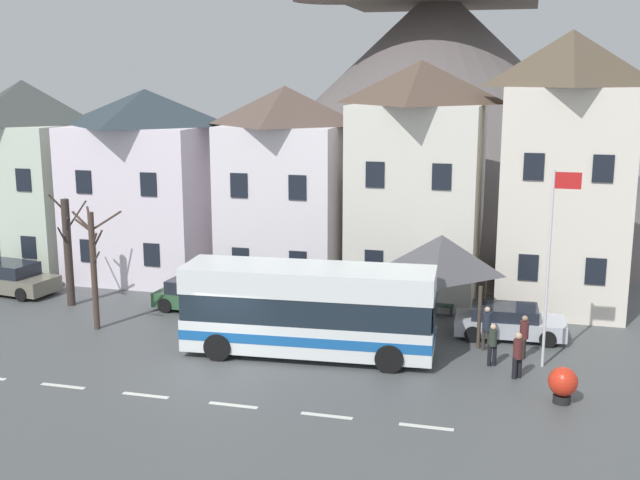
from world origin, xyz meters
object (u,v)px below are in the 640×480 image
object	(u,v)px
parked_car_02	(11,278)
pedestrian_02	(524,334)
townhouse_03	(419,179)
pedestrian_01	(518,354)
pedestrian_03	(487,325)
bare_tree_01	(94,265)
townhouse_02	(286,189)
hilltop_castle	(435,100)
bus_shelter	(441,255)
flagpole	(551,255)
transit_bus	(309,311)
public_bench	(433,303)
townhouse_04	(565,173)
parked_car_01	(508,322)
pedestrian_00	(493,343)
parked_car_00	(200,295)
bare_tree_00	(68,251)
townhouse_01	(149,184)
townhouse_00	(29,175)
harbour_buoy	(563,383)

from	to	relation	value
parked_car_02	pedestrian_02	distance (m)	23.61
townhouse_03	pedestrian_01	distance (m)	12.12
pedestrian_03	bare_tree_01	xyz separation A→B (m)	(-15.36, -1.46, 1.69)
townhouse_02	hilltop_castle	bearing A→B (deg)	74.00
bus_shelter	pedestrian_02	bearing A→B (deg)	-35.61
flagpole	bare_tree_01	bearing A→B (deg)	-179.22
transit_bus	public_bench	xyz separation A→B (m)	(3.80, 6.25, -1.19)
pedestrian_01	townhouse_04	bearing A→B (deg)	80.42
townhouse_04	hilltop_castle	xyz separation A→B (m)	(-7.66, 17.23, 2.54)
pedestrian_01	townhouse_02	bearing A→B (deg)	140.01
bus_shelter	flagpole	xyz separation A→B (m)	(4.04, -3.02, 0.89)
townhouse_02	parked_car_01	bearing A→B (deg)	-25.00
pedestrian_00	parked_car_00	bearing A→B (deg)	163.94
parked_car_01	flagpole	xyz separation A→B (m)	(1.35, -2.97, 3.42)
bare_tree_01	pedestrian_03	bearing A→B (deg)	5.43
parked_car_02	transit_bus	bearing A→B (deg)	-7.44
transit_bus	parked_car_02	distance (m)	16.47
townhouse_04	bare_tree_01	distance (m)	20.09
townhouse_03	transit_bus	world-z (taller)	townhouse_03
transit_bus	bare_tree_00	xyz separation A→B (m)	(-11.99, 3.43, 0.82)
hilltop_castle	parked_car_00	world-z (taller)	hilltop_castle
townhouse_01	pedestrian_00	bearing A→B (deg)	-26.90
townhouse_00	pedestrian_01	xyz separation A→B (m)	(25.52, -10.01, -4.07)
flagpole	bus_shelter	bearing A→B (deg)	143.23
townhouse_00	bare_tree_00	bearing A→B (deg)	-45.46
pedestrian_03	hilltop_castle	bearing A→B (deg)	101.69
transit_bus	parked_car_02	xyz separation A→B (m)	(-15.82, 4.47, -0.96)
transit_bus	bus_shelter	xyz separation A→B (m)	(4.32, 3.98, 1.48)
hilltop_castle	pedestrian_03	size ratio (longest dim) A/B	20.33
townhouse_04	parked_car_00	xyz separation A→B (m)	(-15.08, -4.61, -5.31)
harbour_buoy	pedestrian_02	bearing A→B (deg)	107.95
parked_car_01	bare_tree_01	bearing A→B (deg)	-171.33
parked_car_00	pedestrian_01	xyz separation A→B (m)	(13.53, -4.61, 0.20)
townhouse_01	parked_car_01	xyz separation A→B (m)	(18.08, -5.61, -4.08)
townhouse_03	hilltop_castle	xyz separation A→B (m)	(-1.27, 16.30, 3.14)
townhouse_03	harbour_buoy	world-z (taller)	townhouse_03
townhouse_03	parked_car_02	size ratio (longest dim) A/B	2.36
parked_car_02	pedestrian_03	size ratio (longest dim) A/B	2.72
hilltop_castle	pedestrian_01	xyz separation A→B (m)	(6.11, -26.46, -7.65)
transit_bus	bare_tree_00	size ratio (longest dim) A/B	1.84
pedestrian_01	public_bench	xyz separation A→B (m)	(-3.62, 6.63, -0.38)
townhouse_04	bare_tree_01	size ratio (longest dim) A/B	2.41
bare_tree_01	flagpole	bearing A→B (deg)	0.78
townhouse_03	townhouse_04	xyz separation A→B (m)	(6.39, -0.93, 0.60)
townhouse_03	bare_tree_00	bearing A→B (deg)	-156.45
parked_car_00	bare_tree_00	bearing A→B (deg)	-167.88
pedestrian_02	hilltop_castle	bearing A→B (deg)	104.44
parked_car_02	pedestrian_03	xyz separation A→B (m)	(22.08, -2.29, 0.27)
transit_bus	parked_car_02	world-z (taller)	transit_bus
parked_car_00	flagpole	world-z (taller)	flagpole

